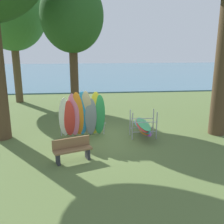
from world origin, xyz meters
TOP-DOWN VIEW (x-y plane):
  - ground_plane at (0.00, 0.00)m, footprint 80.00×80.00m
  - lake_water at (0.00, 29.26)m, footprint 80.00×36.00m
  - tree_mid_behind at (-1.35, 4.06)m, footprint 3.47×3.47m
  - tree_far_left_back at (-5.62, 8.36)m, footprint 4.77×4.77m
  - leaning_board_pile at (-0.89, 0.29)m, footprint 2.16×0.94m
  - board_storage_rack at (1.85, 0.03)m, footprint 1.15×2.13m
  - park_bench at (-1.25, -2.17)m, footprint 1.46×0.86m

SIDE VIEW (x-z plane):
  - ground_plane at x=0.00m, z-range 0.00..0.00m
  - lake_water at x=0.00m, z-range 0.00..0.10m
  - park_bench at x=-1.25m, z-range 0.03..0.88m
  - board_storage_rack at x=1.85m, z-range -0.10..1.15m
  - leaning_board_pile at x=-0.89m, z-range -0.08..2.15m
  - tree_mid_behind at x=-1.35m, z-range 1.76..9.41m
  - tree_far_left_back at x=-5.62m, z-range 1.80..10.98m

